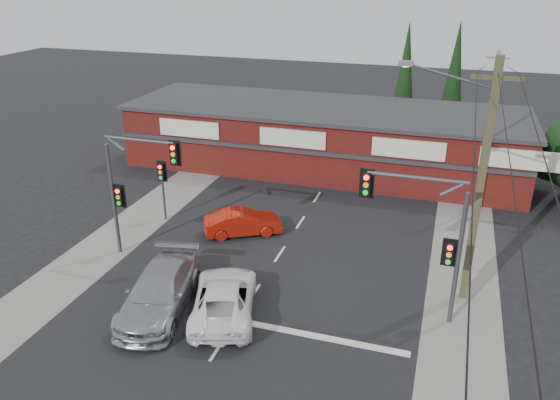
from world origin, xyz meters
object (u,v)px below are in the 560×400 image
(silver_suv, at_px, (159,292))
(utility_pole, at_px, (478,177))
(red_sedan, at_px, (243,222))
(white_suv, at_px, (224,298))
(shop_building, at_px, (323,137))

(silver_suv, relative_size, utility_pole, 0.57)
(red_sedan, bearing_deg, utility_pole, -133.01)
(silver_suv, bearing_deg, utility_pole, 11.19)
(white_suv, bearing_deg, shop_building, -106.45)
(red_sedan, height_order, utility_pole, utility_pole)
(white_suv, distance_m, red_sedan, 7.03)
(utility_pole, bearing_deg, red_sedan, 166.25)
(shop_building, bearing_deg, silver_suv, -96.81)
(silver_suv, height_order, red_sedan, silver_suv)
(silver_suv, relative_size, shop_building, 0.21)
(white_suv, height_order, utility_pole, utility_pole)
(white_suv, relative_size, silver_suv, 0.90)
(red_sedan, xyz_separation_m, shop_building, (1.48, 11.34, 1.48))
(silver_suv, bearing_deg, white_suv, 1.16)
(silver_suv, xyz_separation_m, red_sedan, (0.75, 7.34, -0.17))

